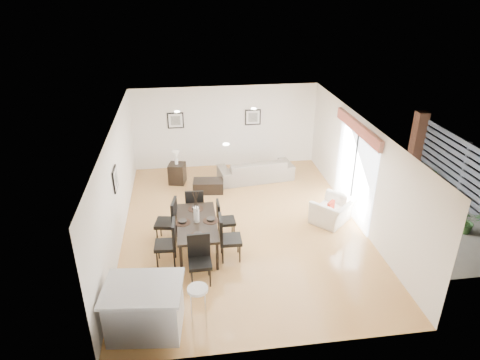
{
  "coord_description": "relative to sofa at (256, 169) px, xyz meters",
  "views": [
    {
      "loc": [
        -1.35,
        -9.28,
        5.86
      ],
      "look_at": [
        -0.01,
        0.4,
        1.14
      ],
      "focal_mm": 32.0,
      "sensor_mm": 36.0,
      "label": 1
    }
  ],
  "objects": [
    {
      "name": "cushion",
      "position": [
        1.45,
        -2.91,
        0.18
      ],
      "size": [
        0.26,
        0.26,
        0.28
      ],
      "primitive_type": "cube",
      "rotation": [
        0.0,
        0.0,
        3.94
      ],
      "color": "#AD2816",
      "rests_on": "armchair"
    },
    {
      "name": "bar_stool",
      "position": [
        -2.08,
        -5.97,
        0.37
      ],
      "size": [
        0.38,
        0.38,
        0.83
      ],
      "color": "white",
      "rests_on": "ground"
    },
    {
      "name": "wall_back",
      "position": [
        -0.8,
        1.26,
        1.01
      ],
      "size": [
        6.0,
        0.04,
        2.7
      ],
      "primitive_type": "cube",
      "color": "white",
      "rests_on": "ground"
    },
    {
      "name": "armchair",
      "position": [
        1.54,
        -2.82,
        -0.01
      ],
      "size": [
        1.33,
        1.32,
        0.65
      ],
      "primitive_type": "imported",
      "rotation": [
        0.0,
        0.0,
        3.88
      ],
      "color": "white",
      "rests_on": "ground"
    },
    {
      "name": "dining_chair_enear",
      "position": [
        -1.36,
        -4.02,
        0.27
      ],
      "size": [
        0.5,
        0.5,
        1.09
      ],
      "rotation": [
        0.0,
        0.0,
        1.55
      ],
      "color": "black",
      "rests_on": "ground"
    },
    {
      "name": "wall_front",
      "position": [
        -0.8,
        -6.74,
        1.01
      ],
      "size": [
        6.0,
        0.04,
        2.7
      ],
      "primitive_type": "cube",
      "color": "white",
      "rests_on": "ground"
    },
    {
      "name": "courtyard",
      "position": [
        5.36,
        -1.88,
        0.59
      ],
      "size": [
        6.0,
        6.0,
        2.0
      ],
      "color": "gray",
      "rests_on": "ground"
    },
    {
      "name": "sofa",
      "position": [
        0.0,
        0.0,
        0.0
      ],
      "size": [
        2.41,
        1.2,
        0.68
      ],
      "primitive_type": "imported",
      "rotation": [
        0.0,
        0.0,
        3.27
      ],
      "color": "gray",
      "rests_on": "ground"
    },
    {
      "name": "dining_chair_wfar",
      "position": [
        -2.61,
        -3.14,
        0.28
      ],
      "size": [
        0.58,
        0.58,
        1.11
      ],
      "rotation": [
        0.0,
        0.0,
        -1.75
      ],
      "color": "black",
      "rests_on": "ground"
    },
    {
      "name": "framed_print_back_right",
      "position": [
        0.1,
        1.23,
        1.31
      ],
      "size": [
        0.52,
        0.04,
        0.52
      ],
      "color": "black",
      "rests_on": "wall_back"
    },
    {
      "name": "side_table",
      "position": [
        -2.44,
        0.08,
        -0.02
      ],
      "size": [
        0.57,
        0.57,
        0.63
      ],
      "primitive_type": "cube",
      "rotation": [
        0.0,
        0.0,
        -0.23
      ],
      "color": "black",
      "rests_on": "ground"
    },
    {
      "name": "vase",
      "position": [
        -1.99,
        -3.58,
        0.73
      ],
      "size": [
        1.01,
        1.55,
        0.79
      ],
      "color": "white",
      "rests_on": "dining_table"
    },
    {
      "name": "framed_print_left_wall",
      "position": [
        -3.77,
        -2.94,
        1.31
      ],
      "size": [
        0.04,
        0.52,
        0.52
      ],
      "rotation": [
        0.0,
        0.0,
        1.57
      ],
      "color": "black",
      "rests_on": "wall_left"
    },
    {
      "name": "courtyard_plant_b",
      "position": [
        5.06,
        -1.51,
        -0.02
      ],
      "size": [
        0.46,
        0.46,
        0.64
      ],
      "primitive_type": "imported",
      "rotation": [
        0.0,
        0.0,
        0.35
      ],
      "color": "#335B27",
      "rests_on": "ground"
    },
    {
      "name": "coffee_table",
      "position": [
        -1.53,
        -0.64,
        -0.16
      ],
      "size": [
        0.94,
        0.62,
        0.36
      ],
      "primitive_type": "cube",
      "rotation": [
        0.0,
        0.0,
        -0.11
      ],
      "color": "black",
      "rests_on": "ground"
    },
    {
      "name": "dining_chair_head",
      "position": [
        -1.99,
        -4.69,
        0.25
      ],
      "size": [
        0.48,
        0.48,
        1.06
      ],
      "rotation": [
        0.0,
        0.0,
        0.02
      ],
      "color": "black",
      "rests_on": "ground"
    },
    {
      "name": "ceiling",
      "position": [
        -0.8,
        -2.74,
        2.36
      ],
      "size": [
        6.0,
        8.0,
        0.02
      ],
      "primitive_type": "cube",
      "color": "white",
      "rests_on": "wall_back"
    },
    {
      "name": "kitchen_island",
      "position": [
        -3.03,
        -5.97,
        0.15
      ],
      "size": [
        1.48,
        1.2,
        0.96
      ],
      "rotation": [
        0.0,
        0.0,
        -0.11
      ],
      "color": "silver",
      "rests_on": "ground"
    },
    {
      "name": "framed_print_back_left",
      "position": [
        -2.4,
        1.23,
        1.31
      ],
      "size": [
        0.52,
        0.04,
        0.52
      ],
      "color": "black",
      "rests_on": "wall_back"
    },
    {
      "name": "table_lamp",
      "position": [
        -2.44,
        0.08,
        0.57
      ],
      "size": [
        0.22,
        0.22,
        0.42
      ],
      "color": "white",
      "rests_on": "side_table"
    },
    {
      "name": "dining_chair_foot",
      "position": [
        -1.99,
        -2.46,
        0.23
      ],
      "size": [
        0.48,
        0.48,
        1.02
      ],
      "rotation": [
        0.0,
        0.0,
        3.09
      ],
      "color": "black",
      "rests_on": "ground"
    },
    {
      "name": "sliding_door",
      "position": [
        2.15,
        -2.44,
        1.33
      ],
      "size": [
        0.12,
        2.7,
        2.57
      ],
      "color": "white",
      "rests_on": "wall_right"
    },
    {
      "name": "courtyard_plant_a",
      "position": [
        4.7,
        -3.75,
        -0.02
      ],
      "size": [
        0.67,
        0.62,
        0.63
      ],
      "primitive_type": "imported",
      "rotation": [
        0.0,
        0.0,
        -0.26
      ],
      "color": "#335B27",
      "rests_on": "ground"
    },
    {
      "name": "ground",
      "position": [
        -0.8,
        -2.74,
        -0.34
      ],
      "size": [
        8.0,
        8.0,
        0.0
      ],
      "primitive_type": "plane",
      "color": "tan",
      "rests_on": "ground"
    },
    {
      "name": "dining_chair_wnear",
      "position": [
        -2.62,
        -4.03,
        0.25
      ],
      "size": [
        0.5,
        0.5,
        1.06
      ],
      "rotation": [
        0.0,
        0.0,
        -1.62
      ],
      "color": "black",
      "rests_on": "ground"
    },
    {
      "name": "dining_table",
      "position": [
        -1.99,
        -3.58,
        0.34
      ],
      "size": [
        0.9,
        1.8,
        0.75
      ],
      "rotation": [
        0.0,
        0.0,
        -0.0
      ],
      "color": "black",
      "rests_on": "ground"
    },
    {
      "name": "wall_right",
      "position": [
        2.2,
        -2.74,
        1.01
      ],
      "size": [
        0.04,
        8.0,
        2.7
      ],
      "primitive_type": "cube",
      "color": "white",
      "rests_on": "ground"
    },
    {
      "name": "wall_left",
      "position": [
        -3.8,
        -2.74,
        1.01
      ],
      "size": [
        0.04,
        8.0,
        2.7
      ],
      "primitive_type": "cube",
      "color": "white",
      "rests_on": "ground"
    },
    {
      "name": "dining_chair_efar",
      "position": [
        -1.35,
        -3.13,
        0.2
      ],
      "size": [
        0.44,
        0.44,
        0.97
      ],
      "rotation": [
        0.0,
        0.0,
        1.59
      ],
      "color": "black",
      "rests_on": "ground"
    }
  ]
}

